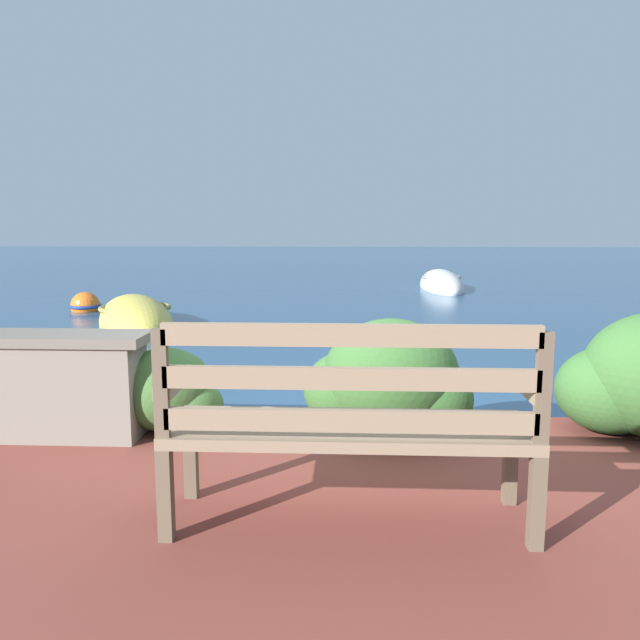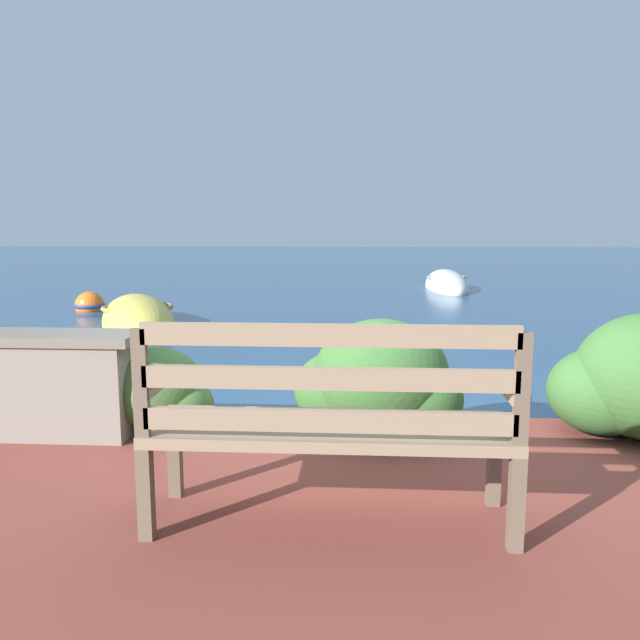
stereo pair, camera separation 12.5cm
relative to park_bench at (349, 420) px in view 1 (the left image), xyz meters
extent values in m
plane|color=navy|center=(0.26, 1.63, -0.71)|extent=(80.00, 80.00, 0.00)
cube|color=brown|center=(-0.76, 0.26, -0.29)|extent=(0.06, 0.06, 0.40)
cube|color=brown|center=(0.76, 0.26, -0.29)|extent=(0.06, 0.06, 0.40)
cube|color=brown|center=(-0.76, -0.16, -0.29)|extent=(0.06, 0.06, 0.40)
cube|color=brown|center=(0.76, -0.16, -0.29)|extent=(0.06, 0.06, 0.40)
cube|color=#8C755B|center=(0.00, 0.05, -0.06)|extent=(1.58, 0.48, 0.05)
cube|color=#8C755B|center=(0.00, -0.16, 0.04)|extent=(1.50, 0.04, 0.09)
cube|color=#8C755B|center=(0.00, -0.16, 0.22)|extent=(1.50, 0.04, 0.09)
cube|color=#8C755B|center=(0.00, -0.16, 0.39)|extent=(1.50, 0.04, 0.09)
cube|color=brown|center=(-0.76, -0.16, 0.19)|extent=(0.06, 0.04, 0.45)
cube|color=brown|center=(0.76, -0.16, 0.19)|extent=(0.06, 0.04, 0.45)
cube|color=#8C755B|center=(-0.76, 0.05, 0.14)|extent=(0.07, 0.43, 0.05)
cube|color=#8C755B|center=(0.76, 0.05, 0.14)|extent=(0.07, 0.43, 0.05)
ellipsoid|color=#426B33|center=(-1.17, 1.25, -0.22)|extent=(0.63, 0.57, 0.54)
ellipsoid|color=#426B33|center=(-1.35, 1.30, -0.30)|extent=(0.47, 0.42, 0.38)
ellipsoid|color=#426B33|center=(-1.02, 1.22, -0.31)|extent=(0.44, 0.40, 0.35)
ellipsoid|color=#38662D|center=(0.26, 1.28, -0.12)|extent=(0.86, 0.77, 0.73)
ellipsoid|color=#38662D|center=(0.03, 1.34, -0.23)|extent=(0.64, 0.58, 0.51)
ellipsoid|color=#38662D|center=(0.48, 1.24, -0.25)|extent=(0.60, 0.54, 0.47)
ellipsoid|color=#38662D|center=(1.66, 1.34, -0.21)|extent=(0.69, 0.62, 0.55)
ellipsoid|color=#DBC64C|center=(-3.24, 6.62, -0.64)|extent=(2.20, 3.18, 0.82)
torus|color=olive|center=(-3.24, 6.62, -0.42)|extent=(1.41, 1.41, 0.07)
cube|color=#846647|center=(-3.05, 6.21, -0.45)|extent=(0.81, 0.46, 0.04)
cube|color=#846647|center=(-3.39, 6.97, -0.45)|extent=(0.81, 0.46, 0.04)
ellipsoid|color=silver|center=(2.21, 12.47, -0.64)|extent=(1.02, 3.02, 0.82)
torus|color=gray|center=(2.21, 12.47, -0.42)|extent=(0.96, 0.96, 0.07)
cube|color=#846647|center=(2.19, 12.92, -0.45)|extent=(0.73, 0.15, 0.04)
cube|color=#846647|center=(2.22, 12.10, -0.45)|extent=(0.73, 0.15, 0.04)
sphere|color=orange|center=(-4.72, 8.27, -0.62)|extent=(0.51, 0.51, 0.51)
torus|color=navy|center=(-4.72, 8.27, -0.62)|extent=(0.56, 0.56, 0.06)
camera|label=1|loc=(0.00, -2.57, 0.83)|focal=35.00mm
camera|label=2|loc=(0.12, -2.57, 0.83)|focal=35.00mm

